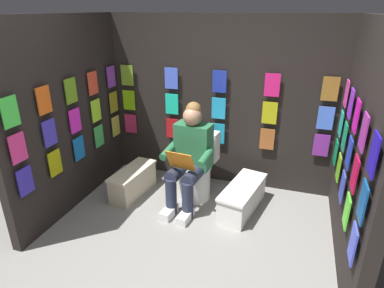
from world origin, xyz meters
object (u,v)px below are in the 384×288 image
object	(u,v)px
person_reading	(189,157)
toilet	(197,170)
comic_longbox_near	(242,198)
comic_longbox_far	(133,181)

from	to	relation	value
person_reading	toilet	bearing A→B (deg)	-89.24
toilet	person_reading	distance (m)	0.35
toilet	person_reading	size ratio (longest dim) A/B	0.65
person_reading	comic_longbox_near	world-z (taller)	person_reading
comic_longbox_near	comic_longbox_far	bearing A→B (deg)	13.63
toilet	person_reading	world-z (taller)	person_reading
person_reading	comic_longbox_far	bearing A→B (deg)	6.13
toilet	comic_longbox_near	distance (m)	0.64
comic_longbox_near	comic_longbox_far	size ratio (longest dim) A/B	1.16
person_reading	comic_longbox_near	distance (m)	0.75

